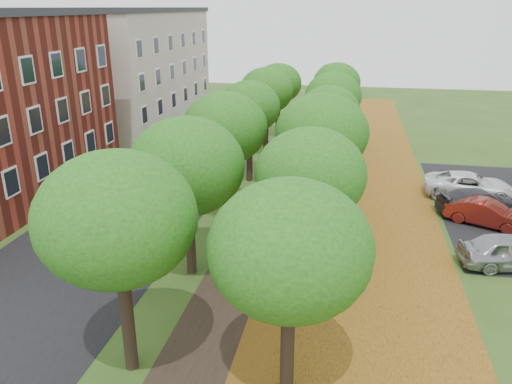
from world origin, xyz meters
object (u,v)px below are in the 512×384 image
at_px(car_red, 487,213).
at_px(bench, 262,252).
at_px(car_grey, 480,202).
at_px(car_silver, 512,251).
at_px(car_white, 470,185).

bearing_deg(car_red, bench, 144.21).
xyz_separation_m(car_red, car_grey, (0.00, 1.53, 0.02)).
height_order(bench, car_silver, car_silver).
distance_m(car_red, car_grey, 1.53).
bearing_deg(car_silver, bench, 87.73).
bearing_deg(bench, car_red, -43.26).
bearing_deg(bench, car_silver, -64.64).
height_order(car_red, car_grey, car_grey).
relative_size(bench, car_silver, 0.43).
bearing_deg(car_grey, car_silver, 163.46).
relative_size(car_red, car_white, 0.77).
xyz_separation_m(bench, car_white, (10.50, 10.06, 0.27)).
distance_m(car_silver, car_white, 8.56).
xyz_separation_m(car_silver, car_red, (0.00, 4.44, -0.09)).
xyz_separation_m(car_silver, car_grey, (0.00, 5.97, -0.07)).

